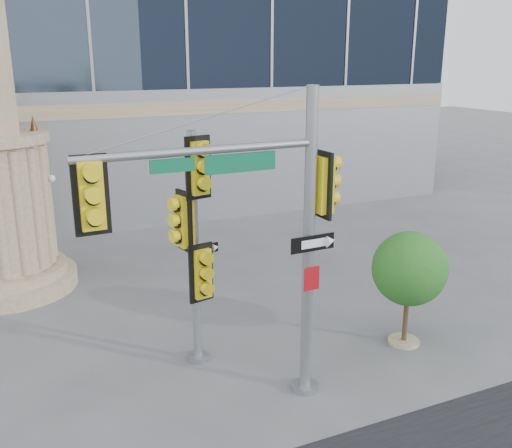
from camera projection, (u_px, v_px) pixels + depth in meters
name	position (u px, v px, depth m)	size (l,w,h in m)	color
ground	(299.00, 383.00, 13.32)	(120.00, 120.00, 0.00)	#545456
main_signal_pole	(257.00, 219.00, 11.36)	(5.29, 0.68, 6.80)	slate
secondary_signal_pole	(195.00, 233.00, 13.28)	(1.05, 0.76, 5.74)	slate
street_tree	(410.00, 271.00, 14.65)	(1.97, 1.93, 3.08)	gray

